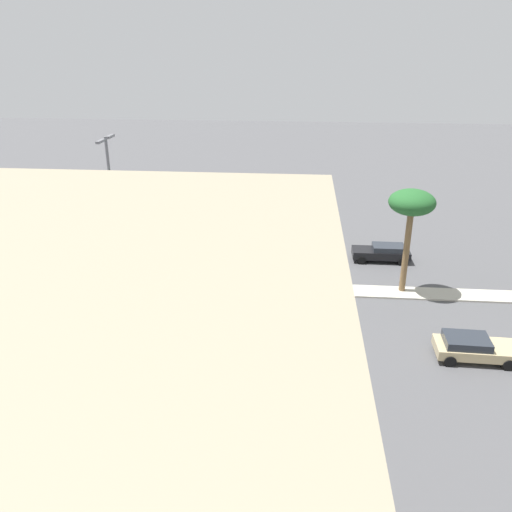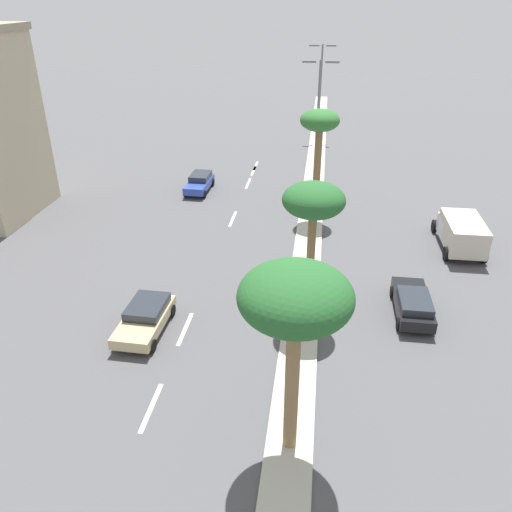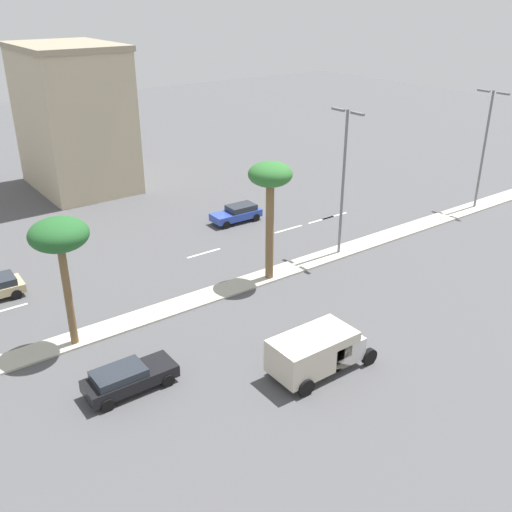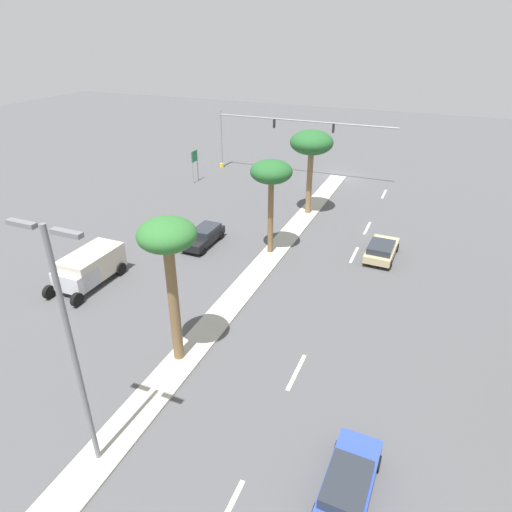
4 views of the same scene
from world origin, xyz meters
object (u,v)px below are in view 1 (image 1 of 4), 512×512
Objects in this scene: sedan_tan_front at (473,347)px; palm_tree_front at (209,194)px; sedan_black_inboard at (382,252)px; palm_tree_far at (412,205)px; sedan_blue_rear at (104,348)px; street_lamp_right at (112,201)px; box_truck at (278,226)px.

palm_tree_front is at bearing 63.08° from sedan_tan_front.
palm_tree_front reaches higher than sedan_black_inboard.
palm_tree_far is 1.65× the size of sedan_tan_front.
sedan_blue_rear reaches higher than sedan_tan_front.
street_lamp_right reaches higher than sedan_tan_front.
box_truck is (4.17, 8.41, 0.49)m from sedan_black_inboard.
sedan_black_inboard is at bearing -47.70° from sedan_blue_rear.
palm_tree_front is 1.77× the size of sedan_black_inboard.
street_lamp_right is at bearing 106.53° from sedan_black_inboard.
sedan_blue_rear is 0.97× the size of sedan_tan_front.
street_lamp_right reaches higher than sedan_blue_rear.
sedan_black_inboard is 9.40m from box_truck.
sedan_tan_front is (-7.77, -22.35, -5.41)m from street_lamp_right.
palm_tree_far is at bearing -89.88° from palm_tree_front.
sedan_black_inboard reaches higher than sedan_tan_front.
sedan_black_inboard is at bearing -73.47° from street_lamp_right.
sedan_tan_front is 0.79× the size of box_truck.
sedan_tan_front is at bearing -116.92° from palm_tree_front.
street_lamp_right is at bearing 70.83° from sedan_tan_front.
sedan_tan_front is (-13.49, -3.08, -0.01)m from sedan_black_inboard.
palm_tree_front is 6.61m from street_lamp_right.
sedan_blue_rear is 22.87m from sedan_black_inboard.
box_truck is at bearing 63.66° from sedan_black_inboard.
street_lamp_right is 11.32m from sedan_blue_rear.
street_lamp_right reaches higher than box_truck.
palm_tree_front is 1.85× the size of sedan_blue_rear.
street_lamp_right is at bearing 92.07° from palm_tree_front.
sedan_black_inboard is (5.45, 0.65, -5.53)m from palm_tree_far.
sedan_blue_rear is 21.33m from box_truck.
sedan_blue_rear is at bearing -166.37° from street_lamp_right.
street_lamp_right is 2.43× the size of sedan_blue_rear.
palm_tree_far is 0.70× the size of street_lamp_right.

